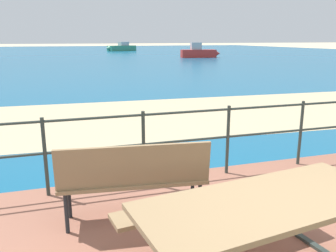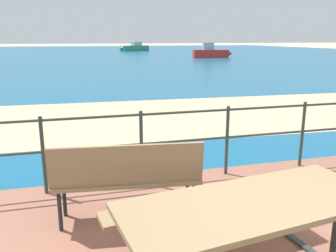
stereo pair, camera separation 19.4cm
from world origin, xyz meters
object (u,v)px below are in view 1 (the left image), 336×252
object	(u,v)px
boat_near	(121,48)
boat_mid	(199,53)
park_bench	(134,175)
picnic_table	(267,221)

from	to	relation	value
boat_near	boat_mid	world-z (taller)	boat_mid
boat_near	park_bench	bearing A→B (deg)	59.43
picnic_table	boat_mid	world-z (taller)	boat_mid
picnic_table	boat_near	xyz separation A→B (m)	(8.14, 50.67, -0.16)
park_bench	boat_mid	world-z (taller)	boat_mid
boat_mid	picnic_table	bearing A→B (deg)	-104.42
picnic_table	park_bench	size ratio (longest dim) A/B	1.35
park_bench	boat_near	distance (m)	50.17
boat_mid	park_bench	bearing A→B (deg)	-106.39
boat_near	boat_mid	bearing A→B (deg)	81.08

